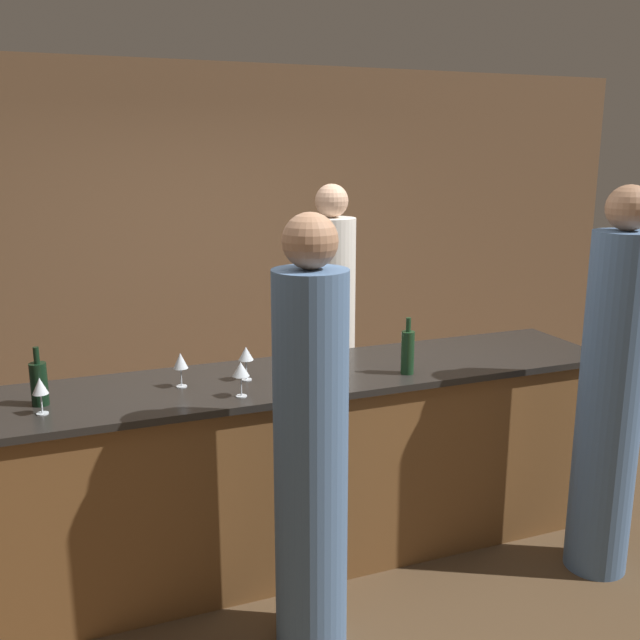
{
  "coord_description": "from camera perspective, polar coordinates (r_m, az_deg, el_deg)",
  "views": [
    {
      "loc": [
        -1.11,
        -3.28,
        2.14
      ],
      "look_at": [
        0.22,
        0.1,
        1.27
      ],
      "focal_mm": 40.0,
      "sensor_mm": 36.0,
      "label": 1
    }
  ],
  "objects": [
    {
      "name": "bar_counter",
      "position": [
        3.83,
        -2.52,
        -11.71
      ],
      "size": [
        3.57,
        0.72,
        1.02
      ],
      "color": "brown",
      "rests_on": "ground_plane"
    },
    {
      "name": "guest_1",
      "position": [
        3.05,
        -0.74,
        -10.53
      ],
      "size": [
        0.32,
        0.32,
        1.91
      ],
      "color": "#4C6B93",
      "rests_on": "ground_plane"
    },
    {
      "name": "wine_glass_0",
      "position": [
        3.31,
        -21.49,
        -5.02
      ],
      "size": [
        0.07,
        0.07,
        0.17
      ],
      "color": "silver",
      "rests_on": "bar_counter"
    },
    {
      "name": "back_wall",
      "position": [
        5.8,
        -10.22,
        5.91
      ],
      "size": [
        8.0,
        0.06,
        2.8
      ],
      "color": "brown",
      "rests_on": "ground_plane"
    },
    {
      "name": "guest_0",
      "position": [
        3.85,
        22.21,
        -5.73
      ],
      "size": [
        0.31,
        0.31,
        1.98
      ],
      "color": "#4C6B93",
      "rests_on": "ground_plane"
    },
    {
      "name": "bartender",
      "position": [
        4.51,
        0.89,
        -2.23
      ],
      "size": [
        0.3,
        0.3,
        1.94
      ],
      "rotation": [
        0.0,
        0.0,
        3.14
      ],
      "color": "silver",
      "rests_on": "ground_plane"
    },
    {
      "name": "wine_glass_5",
      "position": [
        3.32,
        -6.36,
        -4.0
      ],
      "size": [
        0.08,
        0.08,
        0.17
      ],
      "color": "silver",
      "rests_on": "bar_counter"
    },
    {
      "name": "wine_glass_3",
      "position": [
        3.63,
        0.78,
        -2.24
      ],
      "size": [
        0.06,
        0.06,
        0.18
      ],
      "color": "silver",
      "rests_on": "bar_counter"
    },
    {
      "name": "wine_glass_2",
      "position": [
        3.55,
        -5.95,
        -2.76
      ],
      "size": [
        0.07,
        0.07,
        0.17
      ],
      "color": "silver",
      "rests_on": "bar_counter"
    },
    {
      "name": "wine_bottle_0",
      "position": [
        3.66,
        7.02,
        -2.51
      ],
      "size": [
        0.07,
        0.07,
        0.29
      ],
      "color": "#19381E",
      "rests_on": "bar_counter"
    },
    {
      "name": "wine_glass_1",
      "position": [
        3.5,
        -11.1,
        -3.29
      ],
      "size": [
        0.07,
        0.07,
        0.17
      ],
      "color": "silver",
      "rests_on": "bar_counter"
    },
    {
      "name": "ground_plane",
      "position": [
        4.07,
        -2.44,
        -18.25
      ],
      "size": [
        14.0,
        14.0,
        0.0
      ],
      "primitive_type": "plane",
      "color": "#4C3823"
    },
    {
      "name": "wine_bottle_1",
      "position": [
        3.44,
        -21.56,
        -4.69
      ],
      "size": [
        0.08,
        0.08,
        0.27
      ],
      "color": "black",
      "rests_on": "bar_counter"
    }
  ]
}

